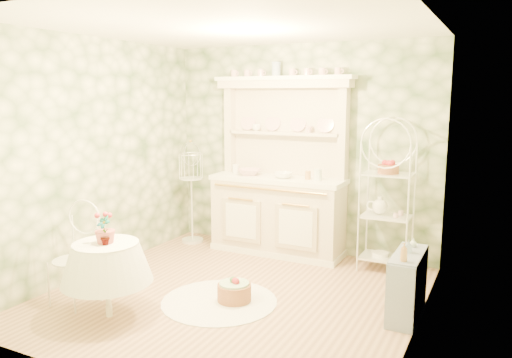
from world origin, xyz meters
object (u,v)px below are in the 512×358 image
at_px(side_shelf, 407,286).
at_px(floor_basket, 234,291).
at_px(round_table, 108,282).
at_px(kitchen_dresser, 278,166).
at_px(bakers_rack, 387,193).
at_px(birdcage_stand, 191,190).
at_px(cafe_chair, 74,263).

height_order(side_shelf, floor_basket, side_shelf).
bearing_deg(side_shelf, round_table, -156.48).
height_order(kitchen_dresser, bakers_rack, kitchen_dresser).
bearing_deg(side_shelf, birdcage_stand, 157.16).
distance_m(round_table, cafe_chair, 0.51).
bearing_deg(round_table, floor_basket, 43.24).
distance_m(side_shelf, round_table, 2.79).
height_order(side_shelf, round_table, round_table).
relative_size(kitchen_dresser, cafe_chair, 2.69).
bearing_deg(round_table, birdcage_stand, 105.63).
bearing_deg(birdcage_stand, floor_basket, -44.98).
height_order(cafe_chair, birdcage_stand, birdcage_stand).
relative_size(bakers_rack, floor_basket, 5.60).
bearing_deg(floor_basket, side_shelf, 15.13).
xyz_separation_m(round_table, cafe_chair, (-0.50, 0.07, 0.08)).
bearing_deg(bakers_rack, floor_basket, -124.73).
distance_m(bakers_rack, side_shelf, 1.42).
distance_m(round_table, birdcage_stand, 2.50).
relative_size(side_shelf, round_table, 1.02).
bearing_deg(floor_basket, birdcage_stand, 135.02).
distance_m(round_table, floor_basket, 1.23).
relative_size(cafe_chair, birdcage_stand, 0.57).
relative_size(kitchen_dresser, round_table, 3.36).
relative_size(side_shelf, birdcage_stand, 0.46).
bearing_deg(side_shelf, cafe_chair, -161.59).
xyz_separation_m(birdcage_stand, floor_basket, (1.55, -1.54, -0.64)).
distance_m(kitchen_dresser, round_table, 2.68).
bearing_deg(cafe_chair, side_shelf, 9.39).
relative_size(bakers_rack, birdcage_stand, 1.24).
distance_m(birdcage_stand, floor_basket, 2.28).
bearing_deg(birdcage_stand, bakers_rack, 1.67).
bearing_deg(bakers_rack, side_shelf, -68.22).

